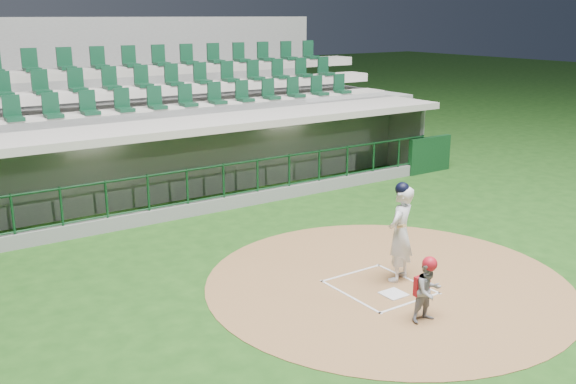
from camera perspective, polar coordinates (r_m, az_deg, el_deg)
name	(u,v)px	position (r m, az deg, el deg)	size (l,w,h in m)	color
ground	(369,283)	(12.93, 7.22, -8.00)	(120.00, 120.00, 0.00)	#194012
dirt_circle	(387,282)	(12.98, 8.81, -7.94)	(7.20, 7.20, 0.01)	brown
home_plate	(394,294)	(12.46, 9.37, -8.93)	(0.43, 0.43, 0.02)	silver
batter_box_chalk	(379,287)	(12.72, 8.12, -8.36)	(1.55, 1.80, 0.01)	silver
dugout_structure	(198,162)	(18.99, -7.96, 2.66)	(16.40, 3.70, 3.00)	slate
seating_deck	(150,132)	(21.59, -12.14, 5.27)	(17.00, 6.72, 5.15)	gray
batter	(400,232)	(12.78, 9.95, -3.54)	(0.95, 0.99, 2.01)	silver
catcher	(428,289)	(11.34, 12.33, -8.44)	(0.57, 0.46, 1.18)	gray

